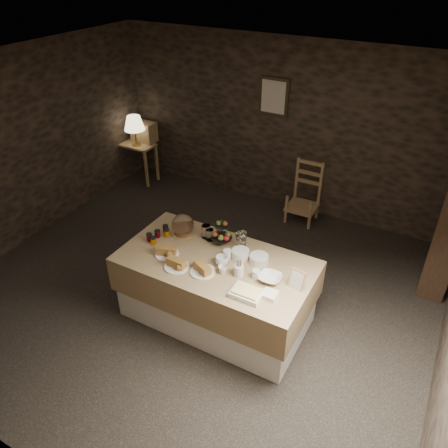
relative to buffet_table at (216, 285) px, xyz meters
The scene contains 27 objects.
ground_plane 0.71m from the buffet_table, 147.42° to the left, with size 5.50×5.00×0.01m, color black.
room_shell 1.21m from the buffet_table, 147.42° to the left, with size 5.52×5.02×2.60m.
buffet_table is the anchor object (origin of this frame).
console_table 3.75m from the buffet_table, 141.65° to the left, with size 0.65×0.37×0.69m.
table_lamp 3.73m from the buffet_table, 141.78° to the left, with size 0.35×0.35×0.52m.
wine_rack 3.85m from the buffet_table, 139.08° to the left, with size 0.42×0.26×0.34m, color brown.
chair 2.51m from the buffet_table, 87.43° to the left, with size 0.44×0.42×0.74m.
framed_picture 3.09m from the buffet_table, 102.17° to the left, with size 0.45×0.04×0.55m.
plate_stack_a 0.48m from the buffet_table, 38.39° to the left, with size 0.19×0.19×0.10m, color white.
plate_stack_b 0.60m from the buffet_table, 25.13° to the left, with size 0.20×0.20×0.09m, color white.
cutlery_holder 0.53m from the buffet_table, 16.88° to the right, with size 0.10×0.10×0.12m, color white.
cup_a 0.42m from the buffet_table, 21.53° to the right, with size 0.14×0.14×0.11m, color white.
cup_b 0.45m from the buffet_table, 41.81° to the right, with size 0.09×0.09×0.09m, color white.
mug_c 0.42m from the buffet_table, 48.80° to the left, with size 0.09×0.09×0.10m, color white.
mug_d 0.63m from the buffet_table, ahead, with size 0.08×0.08×0.09m, color white.
bowl 0.74m from the buffet_table, ahead, with size 0.23×0.23×0.06m, color white.
cake_dome 0.78m from the buffet_table, 156.56° to the left, with size 0.26×0.26×0.26m.
fruit_stand 0.57m from the buffet_table, 107.01° to the left, with size 0.23×0.23×0.33m.
bread_platter_left 0.66m from the buffet_table, 161.43° to the right, with size 0.26×0.26×0.11m.
bread_platter_center 0.57m from the buffet_table, 135.05° to the right, with size 0.26×0.26×0.11m.
bread_platter_right 0.46m from the buffet_table, 94.33° to the right, with size 0.26×0.26×0.11m.
jam_jars 0.87m from the buffet_table, behind, with size 0.18×0.32×0.07m.
tart_dish 0.73m from the buffet_table, 31.79° to the right, with size 0.30×0.22×0.07m.
square_dish 0.85m from the buffet_table, 18.00° to the right, with size 0.14×0.14×0.04m, color white.
menu_frame 1.00m from the buffet_table, ahead, with size 0.17×0.02×0.22m, color brown.
storage_jar_a 0.62m from the buffet_table, 134.39° to the left, with size 0.10×0.10×0.16m, color white.
storage_jar_b 0.57m from the buffet_table, 130.36° to the left, with size 0.09×0.09×0.14m, color white.
Camera 1 is at (2.29, -3.44, 3.66)m, focal length 35.00 mm.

